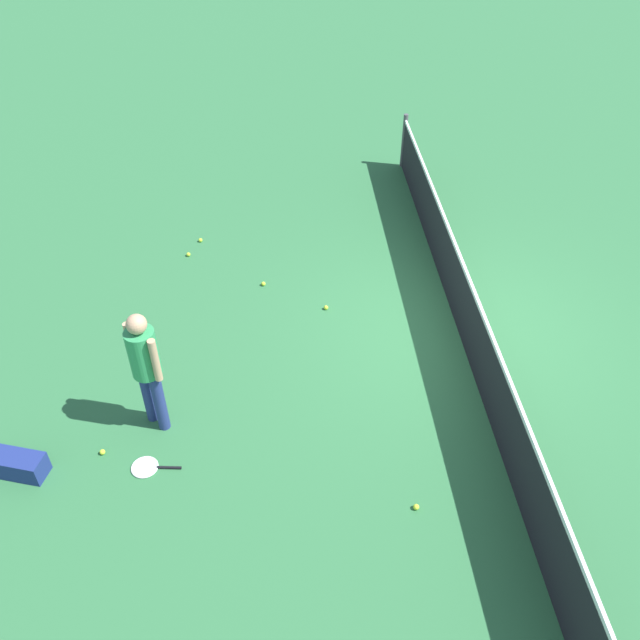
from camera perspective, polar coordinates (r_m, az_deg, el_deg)
ground_plane at (r=9.74m, az=11.74°, el=-0.70°), size 40.00×40.00×0.00m
court_net at (r=9.43m, az=12.14°, el=1.60°), size 10.09×0.09×1.07m
player_near_side at (r=7.81m, az=-14.72°, el=-3.56°), size 0.48×0.48×1.70m
tennis_racket_near_player at (r=8.09m, az=-14.59°, el=-12.11°), size 0.34×0.60×0.03m
tennis_ball_near_player at (r=11.17m, az=-11.20°, el=5.54°), size 0.07×0.07×0.07m
tennis_ball_by_net at (r=8.35m, az=-18.14°, el=-10.70°), size 0.07×0.07×0.07m
tennis_ball_midcourt at (r=9.85m, az=0.52°, el=1.07°), size 0.07×0.07×0.07m
tennis_ball_baseline at (r=11.48m, az=-10.20°, el=6.75°), size 0.07×0.07×0.07m
tennis_ball_stray_left at (r=10.35m, az=-4.87°, el=3.11°), size 0.07×0.07×0.07m
tennis_ball_stray_right at (r=7.57m, az=8.24°, el=-15.57°), size 0.07×0.07×0.07m
equipment_bag at (r=8.49m, az=-25.14°, el=-11.02°), size 0.49×0.85×0.28m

